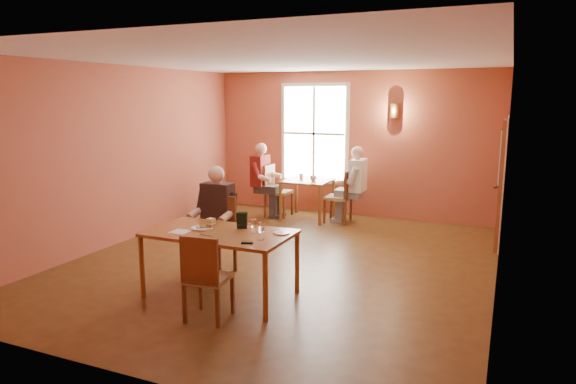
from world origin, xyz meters
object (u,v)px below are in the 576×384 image
at_px(chair_diner_maroon, 279,191).
at_px(diner_maroon, 277,181).
at_px(diner_white, 340,186).
at_px(chair_empty, 208,276).
at_px(second_table, 308,199).
at_px(chair_diner_main, 213,237).
at_px(main_table, 220,264).
at_px(chair_diner_white, 338,196).
at_px(diner_main, 212,225).

xyz_separation_m(chair_diner_maroon, diner_maroon, (-0.03, 0.00, 0.21)).
bearing_deg(diner_white, chair_empty, -179.43).
relative_size(second_table, diner_maroon, 0.62).
bearing_deg(chair_diner_maroon, diner_white, 90.00).
bearing_deg(chair_diner_main, diner_maroon, -79.39).
distance_m(main_table, chair_diner_maroon, 4.45).
relative_size(chair_empty, chair_diner_white, 0.96).
distance_m(main_table, diner_white, 4.31).
relative_size(chair_diner_main, diner_maroon, 0.74).
distance_m(main_table, chair_empty, 0.69).
distance_m(diner_main, second_table, 3.69).
relative_size(diner_main, chair_diner_maroon, 1.36).
bearing_deg(chair_empty, main_table, 103.61).
distance_m(diner_main, chair_empty, 1.47).
distance_m(chair_diner_white, chair_diner_maroon, 1.30).
bearing_deg(main_table, chair_diner_maroon, 105.03).
xyz_separation_m(chair_diner_main, diner_white, (0.68, 3.64, 0.19)).
distance_m(chair_empty, diner_maroon, 5.14).
bearing_deg(chair_diner_main, chair_empty, 119.35).
distance_m(chair_diner_main, diner_white, 3.71).
bearing_deg(chair_diner_white, diner_main, 170.00).
relative_size(chair_diner_main, chair_diner_white, 1.05).
bearing_deg(chair_diner_main, main_table, 127.57).
height_order(second_table, chair_diner_maroon, chair_diner_maroon).
xyz_separation_m(diner_main, diner_white, (0.68, 3.67, 0.01)).
bearing_deg(diner_white, chair_diner_main, 169.47).
relative_size(chair_diner_white, diner_white, 0.71).
bearing_deg(diner_maroon, chair_empty, 15.93).
bearing_deg(second_table, chair_diner_main, -89.96).
height_order(main_table, chair_diner_main, chair_diner_main).
relative_size(diner_white, diner_maroon, 0.99).
xyz_separation_m(chair_diner_main, diner_main, (0.00, -0.03, 0.18)).
height_order(diner_main, diner_maroon, diner_maroon).
bearing_deg(chair_empty, chair_diner_white, 85.10).
bearing_deg(chair_empty, diner_main, 114.11).
xyz_separation_m(second_table, chair_diner_white, (0.65, 0.00, 0.12)).
height_order(chair_diner_main, chair_empty, chair_diner_main).
bearing_deg(diner_white, chair_diner_maroon, 90.00).
bearing_deg(second_table, diner_white, 0.00).
relative_size(diner_main, chair_empty, 1.45).
bearing_deg(chair_diner_white, diner_maroon, 90.00).
relative_size(diner_main, second_table, 1.58).
height_order(diner_main, diner_white, diner_white).
bearing_deg(main_table, diner_main, 128.88).
distance_m(main_table, second_table, 4.32).
distance_m(diner_white, diner_maroon, 1.36).
xyz_separation_m(diner_main, chair_empty, (0.73, -1.26, -0.23)).
xyz_separation_m(second_table, chair_diner_maroon, (-0.65, 0.00, 0.13)).
bearing_deg(diner_maroon, chair_diner_white, 90.00).
distance_m(chair_empty, chair_diner_white, 4.94).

